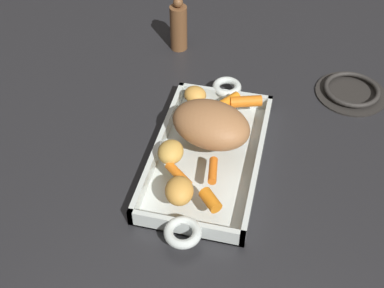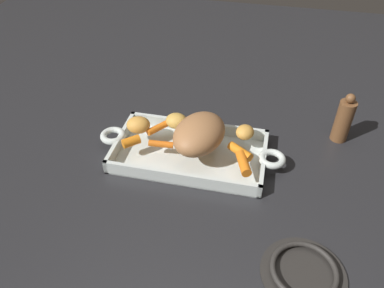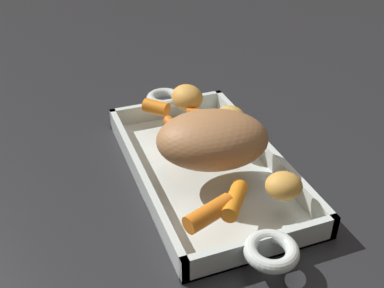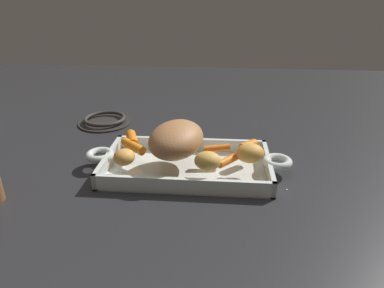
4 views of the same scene
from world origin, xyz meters
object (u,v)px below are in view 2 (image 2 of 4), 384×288
at_px(baby_carrot_center_left, 131,141).
at_px(pepper_mill, 344,120).
at_px(potato_whole, 138,125).
at_px(stove_burner_rear, 304,272).
at_px(pork_roast, 199,134).
at_px(baby_carrot_long, 240,151).
at_px(potato_halved, 176,121).
at_px(roasting_dish, 190,152).
at_px(baby_carrot_center_right, 158,128).
at_px(baby_carrot_southeast, 161,144).
at_px(baby_carrot_southwest, 243,163).
at_px(potato_golden_small, 245,132).

xyz_separation_m(baby_carrot_center_left, pepper_mill, (-0.51, -0.19, 0.01)).
bearing_deg(potato_whole, stove_burner_rear, 144.55).
distance_m(pork_roast, stove_burner_rear, 0.38).
bearing_deg(baby_carrot_long, potato_halved, -22.88).
bearing_deg(roasting_dish, pork_roast, 173.95).
bearing_deg(potato_halved, roasting_dish, 128.41).
distance_m(baby_carrot_center_right, baby_carrot_southeast, 0.06).
relative_size(baby_carrot_long, baby_carrot_southwest, 0.98).
relative_size(potato_halved, stove_burner_rear, 0.35).
bearing_deg(baby_carrot_southwest, potato_golden_small, -84.96).
bearing_deg(baby_carrot_southwest, pepper_mill, -138.46).
distance_m(baby_carrot_center_left, stove_burner_rear, 0.49).
bearing_deg(roasting_dish, potato_golden_small, -156.52).
bearing_deg(roasting_dish, potato_halved, -51.59).
relative_size(baby_carrot_center_right, stove_burner_rear, 0.38).
bearing_deg(baby_carrot_southwest, potato_whole, -14.94).
xyz_separation_m(roasting_dish, baby_carrot_southeast, (0.07, 0.02, 0.04)).
bearing_deg(baby_carrot_center_right, baby_carrot_southeast, 113.41).
height_order(baby_carrot_southeast, stove_burner_rear, baby_carrot_southeast).
distance_m(pork_roast, baby_carrot_center_left, 0.17).
bearing_deg(potato_golden_small, roasting_dish, 23.48).
distance_m(roasting_dish, pork_roast, 0.07).
bearing_deg(pork_roast, potato_golden_small, -150.91).
relative_size(baby_carrot_center_left, baby_carrot_long, 0.65).
bearing_deg(pork_roast, baby_carrot_southwest, 156.74).
bearing_deg(potato_golden_small, baby_carrot_long, 87.38).
relative_size(roasting_dish, baby_carrot_southwest, 7.07).
xyz_separation_m(baby_carrot_center_right, baby_carrot_long, (-0.22, 0.05, 0.00)).
relative_size(baby_carrot_southeast, potato_golden_small, 1.25).
bearing_deg(baby_carrot_center_right, pork_roast, 161.78).
xyz_separation_m(pork_roast, baby_carrot_center_left, (0.16, 0.03, -0.03)).
relative_size(pork_roast, baby_carrot_center_left, 3.69).
bearing_deg(baby_carrot_center_right, potato_halved, -148.81).
xyz_separation_m(baby_carrot_southwest, potato_halved, (0.19, -0.11, 0.01)).
bearing_deg(potato_halved, potato_golden_small, 178.09).
height_order(stove_burner_rear, pepper_mill, pepper_mill).
distance_m(pork_roast, potato_halved, 0.10).
bearing_deg(baby_carrot_southeast, potato_whole, -32.40).
relative_size(roasting_dish, stove_burner_rear, 2.92).
bearing_deg(pork_roast, baby_carrot_southeast, 13.04).
bearing_deg(baby_carrot_southeast, potato_halved, -101.69).
distance_m(baby_carrot_center_right, baby_carrot_center_left, 0.08).
bearing_deg(potato_halved, baby_carrot_southwest, 148.76).
relative_size(baby_carrot_center_right, potato_golden_small, 1.26).
bearing_deg(pepper_mill, baby_carrot_southwest, 41.54).
xyz_separation_m(roasting_dish, potato_golden_small, (-0.13, -0.06, 0.04)).
xyz_separation_m(baby_carrot_southeast, potato_whole, (0.07, -0.05, 0.01)).
relative_size(pork_roast, baby_carrot_long, 2.42).
height_order(baby_carrot_long, stove_burner_rear, baby_carrot_long).
bearing_deg(pork_roast, pepper_mill, -155.66).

